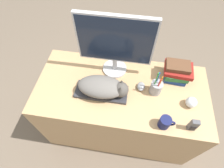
{
  "coord_description": "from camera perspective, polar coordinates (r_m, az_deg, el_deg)",
  "views": [
    {
      "loc": [
        0.04,
        -0.42,
        1.85
      ],
      "look_at": [
        -0.07,
        0.31,
        0.79
      ],
      "focal_mm": 28.0,
      "sensor_mm": 36.0,
      "label": 1
    }
  ],
  "objects": [
    {
      "name": "phone",
      "position": [
        1.26,
        25.0,
        -12.12
      ],
      "size": [
        0.05,
        0.03,
        0.11
      ],
      "color": "#4C4C51",
      "rests_on": "desk"
    },
    {
      "name": "pen_cup",
      "position": [
        1.32,
        14.19,
        -1.07
      ],
      "size": [
        0.09,
        0.09,
        0.23
      ],
      "color": "#939399",
      "rests_on": "desk"
    },
    {
      "name": "cat",
      "position": [
        1.25,
        -2.53,
        -1.02
      ],
      "size": [
        0.37,
        0.19,
        0.13
      ],
      "color": "#66605B",
      "rests_on": "keyboard"
    },
    {
      "name": "monitor",
      "position": [
        1.24,
        1.03,
        13.31
      ],
      "size": [
        0.54,
        0.2,
        0.51
      ],
      "color": "#B7B7BC",
      "rests_on": "desk"
    },
    {
      "name": "ground_plane",
      "position": [
        1.9,
        0.76,
        -21.8
      ],
      "size": [
        12.0,
        12.0,
        0.0
      ],
      "primitive_type": "plane",
      "color": "#6B5B4C"
    },
    {
      "name": "keyboard",
      "position": [
        1.31,
        -3.46,
        -2.6
      ],
      "size": [
        0.39,
        0.15,
        0.02
      ],
      "color": "#2D2D33",
      "rests_on": "desk"
    },
    {
      "name": "book_stack",
      "position": [
        1.44,
        20.46,
        3.94
      ],
      "size": [
        0.22,
        0.18,
        0.15
      ],
      "color": "navy",
      "rests_on": "desk"
    },
    {
      "name": "baseball",
      "position": [
        1.35,
        24.47,
        -5.46
      ],
      "size": [
        0.08,
        0.08,
        0.08
      ],
      "color": "silver",
      "rests_on": "desk"
    },
    {
      "name": "desk",
      "position": [
        1.66,
        2.55,
        -8.29
      ],
      "size": [
        1.33,
        0.64,
        0.73
      ],
      "color": "tan",
      "rests_on": "ground_plane"
    },
    {
      "name": "coffee_mug",
      "position": [
        1.21,
        16.96,
        -11.93
      ],
      "size": [
        0.11,
        0.08,
        0.09
      ],
      "color": "#141947",
      "rests_on": "desk"
    },
    {
      "name": "computer_mouse",
      "position": [
        1.35,
        9.46,
        -0.78
      ],
      "size": [
        0.06,
        0.08,
        0.04
      ],
      "color": "gray",
      "rests_on": "desk"
    }
  ]
}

